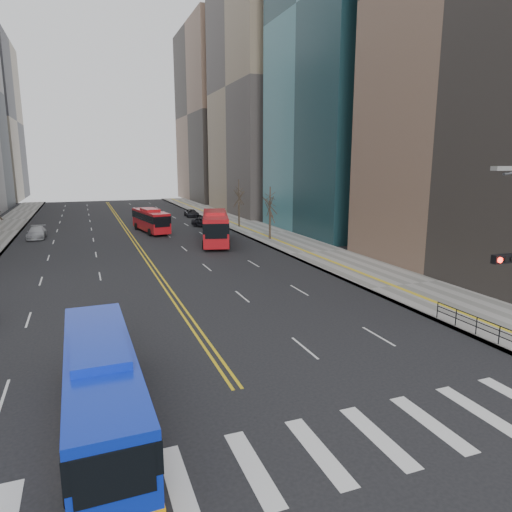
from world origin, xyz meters
TOP-DOWN VIEW (x-y plane):
  - ground at (0.00, 0.00)m, footprint 220.00×220.00m
  - sidewalk_right at (17.50, 45.00)m, footprint 7.00×130.00m
  - crosswalk at (0.00, 0.00)m, footprint 26.70×4.00m
  - centerline at (0.00, 55.00)m, footprint 0.55×100.00m
  - office_towers at (0.12, 68.51)m, footprint 83.00×134.00m
  - pedestrian_railing at (14.30, 6.00)m, footprint 0.06×6.06m
  - street_trees at (-7.18, 34.55)m, footprint 35.20×47.20m
  - blue_bus at (-5.48, 4.00)m, footprint 2.77×11.30m
  - red_bus_near at (9.05, 40.36)m, footprint 5.93×12.60m
  - red_bus_far at (3.03, 51.93)m, footprint 3.94×10.55m
  - car_dark_mid at (11.16, 54.22)m, footprint 3.44×4.72m
  - car_silver at (-11.39, 51.68)m, footprint 2.24×5.23m
  - car_dark_far at (12.50, 68.24)m, footprint 2.35×4.68m

SIDE VIEW (x-z plane):
  - ground at x=0.00m, z-range 0.00..0.00m
  - crosswalk at x=0.00m, z-range 0.00..0.01m
  - centerline at x=0.00m, z-range 0.00..0.01m
  - sidewalk_right at x=17.50m, z-range 0.00..0.15m
  - car_dark_far at x=12.50m, z-range 0.00..1.27m
  - car_dark_mid at x=11.16m, z-range 0.00..1.49m
  - car_silver at x=-11.39m, z-range 0.00..1.50m
  - pedestrian_railing at x=14.30m, z-range 0.31..1.33m
  - blue_bus at x=-5.48m, z-range 0.08..3.38m
  - red_bus_far at x=3.03m, z-range 0.19..3.48m
  - red_bus_near at x=9.05m, z-range 0.21..4.08m
  - street_trees at x=-7.18m, z-range 1.07..8.67m
  - office_towers at x=0.12m, z-range -5.08..52.92m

